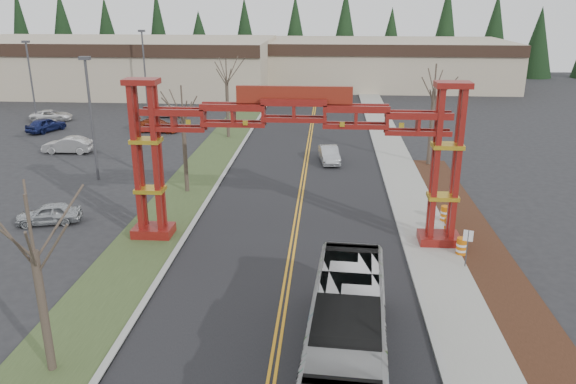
# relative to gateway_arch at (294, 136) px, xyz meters

# --- Properties ---
(road) EXTENTS (12.00, 110.00, 0.02)m
(road) POSITION_rel_gateway_arch_xyz_m (-0.00, 7.00, -5.97)
(road) COLOR black
(road) RESTS_ON ground
(lane_line_left) EXTENTS (0.12, 100.00, 0.01)m
(lane_line_left) POSITION_rel_gateway_arch_xyz_m (-0.12, 7.00, -5.96)
(lane_line_left) COLOR orange
(lane_line_left) RESTS_ON road
(lane_line_right) EXTENTS (0.12, 100.00, 0.01)m
(lane_line_right) POSITION_rel_gateway_arch_xyz_m (0.12, 7.00, -5.96)
(lane_line_right) COLOR orange
(lane_line_right) RESTS_ON road
(curb_right) EXTENTS (0.30, 110.00, 0.15)m
(curb_right) POSITION_rel_gateway_arch_xyz_m (6.15, 7.00, -5.91)
(curb_right) COLOR #9C9D98
(curb_right) RESTS_ON ground
(sidewalk_right) EXTENTS (2.60, 110.00, 0.14)m
(sidewalk_right) POSITION_rel_gateway_arch_xyz_m (7.60, 7.00, -5.91)
(sidewalk_right) COLOR gray
(sidewalk_right) RESTS_ON ground
(landscape_strip) EXTENTS (2.60, 50.00, 0.12)m
(landscape_strip) POSITION_rel_gateway_arch_xyz_m (10.20, -8.00, -5.92)
(landscape_strip) COLOR black
(landscape_strip) RESTS_ON ground
(grass_median) EXTENTS (4.00, 110.00, 0.08)m
(grass_median) POSITION_rel_gateway_arch_xyz_m (-8.00, 7.00, -5.94)
(grass_median) COLOR #354623
(grass_median) RESTS_ON ground
(curb_left) EXTENTS (0.30, 110.00, 0.15)m
(curb_left) POSITION_rel_gateway_arch_xyz_m (-6.15, 7.00, -5.91)
(curb_left) COLOR #9C9D98
(curb_left) RESTS_ON ground
(gateway_arch) EXTENTS (18.20, 1.60, 8.90)m
(gateway_arch) POSITION_rel_gateway_arch_xyz_m (0.00, 0.00, 0.00)
(gateway_arch) COLOR #62100C
(gateway_arch) RESTS_ON ground
(retail_building_west) EXTENTS (46.00, 22.30, 7.50)m
(retail_building_west) POSITION_rel_gateway_arch_xyz_m (-30.00, 53.96, -2.22)
(retail_building_west) COLOR tan
(retail_building_west) RESTS_ON ground
(retail_building_east) EXTENTS (38.00, 20.30, 7.00)m
(retail_building_east) POSITION_rel_gateway_arch_xyz_m (10.00, 61.95, -2.47)
(retail_building_east) COLOR tan
(retail_building_east) RESTS_ON ground
(conifer_treeline) EXTENTS (116.10, 5.60, 13.00)m
(conifer_treeline) POSITION_rel_gateway_arch_xyz_m (0.25, 74.00, 0.50)
(conifer_treeline) COLOR black
(conifer_treeline) RESTS_ON ground
(transit_bus) EXTENTS (3.31, 11.25, 3.09)m
(transit_bus) POSITION_rel_gateway_arch_xyz_m (2.61, -11.79, -4.44)
(transit_bus) COLOR #A1A2A8
(transit_bus) RESTS_ON ground
(silver_sedan) EXTENTS (1.97, 4.24, 1.34)m
(silver_sedan) POSITION_rel_gateway_arch_xyz_m (1.91, 16.22, -5.31)
(silver_sedan) COLOR #A5A8AD
(silver_sedan) RESTS_ON ground
(parked_car_near_a) EXTENTS (4.00, 2.41, 1.27)m
(parked_car_near_a) POSITION_rel_gateway_arch_xyz_m (-14.84, 1.43, -5.35)
(parked_car_near_a) COLOR #A5A9AC
(parked_car_near_a) RESTS_ON ground
(parked_car_near_b) EXTENTS (4.35, 1.57, 1.43)m
(parked_car_near_b) POSITION_rel_gateway_arch_xyz_m (-21.05, 17.64, -5.27)
(parked_car_near_b) COLOR #BBBBBB
(parked_car_near_b) RESTS_ON ground
(parked_car_mid_a) EXTENTS (4.72, 2.20, 1.34)m
(parked_car_mid_a) POSITION_rel_gateway_arch_xyz_m (-15.73, 26.48, -5.31)
(parked_car_mid_a) COLOR maroon
(parked_car_mid_a) RESTS_ON ground
(parked_car_mid_b) EXTENTS (3.10, 4.61, 1.46)m
(parked_car_mid_b) POSITION_rel_gateway_arch_xyz_m (-27.08, 25.71, -5.25)
(parked_car_mid_b) COLOR navy
(parked_car_mid_b) RESTS_ON ground
(parked_car_far_a) EXTENTS (3.89, 1.56, 1.26)m
(parked_car_far_a) POSITION_rel_gateway_arch_xyz_m (-17.05, 34.06, -5.35)
(parked_car_far_a) COLOR #96999D
(parked_car_far_a) RESTS_ON ground
(parked_car_far_b) EXTENTS (4.74, 2.86, 1.23)m
(parked_car_far_b) POSITION_rel_gateway_arch_xyz_m (-29.11, 31.02, -5.37)
(parked_car_far_b) COLOR white
(parked_car_far_b) RESTS_ON ground
(bare_tree_median_near) EXTENTS (3.08, 3.08, 6.78)m
(bare_tree_median_near) POSITION_rel_gateway_arch_xyz_m (-8.00, -12.33, -1.26)
(bare_tree_median_near) COLOR #382D26
(bare_tree_median_near) RESTS_ON ground
(bare_tree_median_mid) EXTENTS (2.88, 2.88, 7.45)m
(bare_tree_median_mid) POSITION_rel_gateway_arch_xyz_m (-8.00, 7.84, -0.47)
(bare_tree_median_mid) COLOR #382D26
(bare_tree_median_mid) RESTS_ON ground
(bare_tree_median_far) EXTENTS (3.11, 3.11, 7.62)m
(bare_tree_median_far) POSITION_rel_gateway_arch_xyz_m (-8.00, 24.55, -0.46)
(bare_tree_median_far) COLOR #382D26
(bare_tree_median_far) RESTS_ON ground
(bare_tree_right_far) EXTENTS (3.19, 3.19, 8.16)m
(bare_tree_right_far) POSITION_rel_gateway_arch_xyz_m (10.00, 15.97, 0.03)
(bare_tree_right_far) COLOR #382D26
(bare_tree_right_far) RESTS_ON ground
(light_pole_near) EXTENTS (0.78, 0.39, 9.05)m
(light_pole_near) POSITION_rel_gateway_arch_xyz_m (-15.41, 10.26, -0.75)
(light_pole_near) COLOR #3F3F44
(light_pole_near) RESTS_ON ground
(light_pole_mid) EXTENTS (0.76, 0.38, 8.77)m
(light_pole_mid) POSITION_rel_gateway_arch_xyz_m (-30.41, 30.21, -0.91)
(light_pole_mid) COLOR #3F3F44
(light_pole_mid) RESTS_ON ground
(light_pole_far) EXTENTS (0.82, 0.41, 9.42)m
(light_pole_far) POSITION_rel_gateway_arch_xyz_m (-21.17, 40.47, -0.53)
(light_pole_far) COLOR #3F3F44
(light_pole_far) RESTS_ON ground
(street_sign) EXTENTS (0.46, 0.19, 2.08)m
(street_sign) POSITION_rel_gateway_arch_xyz_m (8.78, -2.92, -4.49)
(street_sign) COLOR #3F3F44
(street_sign) RESTS_ON ground
(barrel_south) EXTENTS (0.55, 0.55, 1.02)m
(barrel_south) POSITION_rel_gateway_arch_xyz_m (8.90, -1.43, -5.47)
(barrel_south) COLOR #D0650B
(barrel_south) RESTS_ON ground
(barrel_mid) EXTENTS (0.57, 0.57, 1.06)m
(barrel_mid) POSITION_rel_gateway_arch_xyz_m (8.78, 1.33, -5.45)
(barrel_mid) COLOR #D0650B
(barrel_mid) RESTS_ON ground
(barrel_north) EXTENTS (0.56, 0.56, 1.04)m
(barrel_north) POSITION_rel_gateway_arch_xyz_m (8.95, 3.32, -5.46)
(barrel_north) COLOR #D0650B
(barrel_north) RESTS_ON ground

